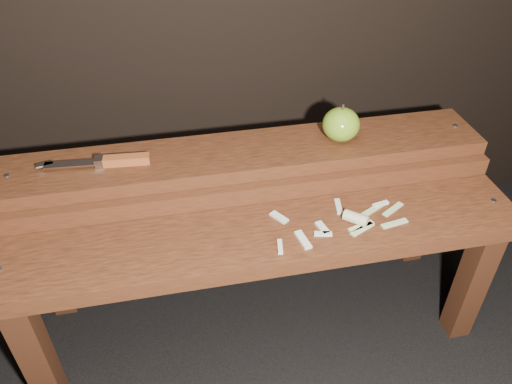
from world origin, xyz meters
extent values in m
plane|color=black|center=(0.00, 0.00, 0.00)|extent=(60.00, 60.00, 0.00)
cube|color=#3A1C0E|center=(-0.54, -0.10, 0.19)|extent=(0.06, 0.06, 0.38)
cube|color=#3A1C0E|center=(0.54, -0.10, 0.19)|extent=(0.06, 0.06, 0.38)
cube|color=#4B2412|center=(0.00, -0.05, 0.40)|extent=(1.20, 0.20, 0.04)
cylinder|color=slate|center=(0.56, -0.05, 0.42)|extent=(0.01, 0.01, 0.00)
cube|color=#3A1C0E|center=(-0.54, 0.20, 0.23)|extent=(0.06, 0.06, 0.46)
cube|color=#3A1C0E|center=(0.54, 0.20, 0.23)|extent=(0.06, 0.06, 0.46)
cube|color=#4B2412|center=(0.00, 0.07, 0.44)|extent=(1.20, 0.02, 0.05)
cube|color=#4B2412|center=(0.00, 0.17, 0.48)|extent=(1.20, 0.18, 0.04)
cylinder|color=slate|center=(-0.56, 0.17, 0.50)|extent=(0.01, 0.01, 0.00)
cylinder|color=slate|center=(0.56, 0.17, 0.50)|extent=(0.01, 0.01, 0.00)
ellipsoid|color=olive|center=(0.24, 0.17, 0.54)|extent=(0.09, 0.09, 0.08)
cylinder|color=#382314|center=(0.24, 0.17, 0.59)|extent=(0.01, 0.01, 0.01)
cube|color=#984821|center=(-0.29, 0.16, 0.51)|extent=(0.11, 0.03, 0.02)
cube|color=silver|center=(-0.35, 0.17, 0.51)|extent=(0.02, 0.03, 0.02)
cube|color=silver|center=(-0.42, 0.17, 0.51)|extent=(0.12, 0.04, 0.00)
cube|color=silver|center=(-0.48, 0.18, 0.51)|extent=(0.04, 0.02, 0.00)
cube|color=beige|center=(0.13, -0.06, 0.42)|extent=(0.03, 0.05, 0.01)
cube|color=beige|center=(0.29, -0.01, 0.42)|extent=(0.04, 0.02, 0.01)
cube|color=beige|center=(0.19, 0.00, 0.42)|extent=(0.02, 0.05, 0.01)
cube|color=beige|center=(0.07, -0.09, 0.42)|extent=(0.03, 0.06, 0.01)
cube|color=beige|center=(0.02, -0.10, 0.42)|extent=(0.02, 0.04, 0.01)
cube|color=beige|center=(0.04, -0.01, 0.42)|extent=(0.04, 0.05, 0.01)
cube|color=beige|center=(0.12, -0.08, 0.42)|extent=(0.04, 0.02, 0.01)
cylinder|color=#C9BB8C|center=(0.21, -0.06, 0.43)|extent=(0.06, 0.06, 0.03)
cube|color=#BCC988|center=(0.29, -0.08, 0.42)|extent=(0.07, 0.02, 0.00)
cube|color=#BCC988|center=(0.21, -0.08, 0.42)|extent=(0.07, 0.03, 0.00)
cube|color=#BCC988|center=(0.26, -0.03, 0.42)|extent=(0.06, 0.04, 0.00)
cube|color=#BCC988|center=(0.31, -0.03, 0.42)|extent=(0.06, 0.05, 0.00)
cube|color=#BCC988|center=(0.21, -0.08, 0.42)|extent=(0.06, 0.04, 0.00)
camera|label=1|loc=(-0.18, -0.85, 1.17)|focal=35.00mm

